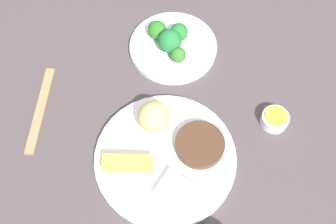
% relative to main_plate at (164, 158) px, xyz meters
% --- Properties ---
extents(tabletop, '(2.20, 2.20, 0.02)m').
position_rel_main_plate_xyz_m(tabletop, '(0.00, 0.02, -0.02)').
color(tabletop, '#483E3F').
rests_on(tabletop, ground).
extents(main_plate, '(0.29, 0.29, 0.02)m').
position_rel_main_plate_xyz_m(main_plate, '(0.00, 0.00, 0.00)').
color(main_plate, white).
rests_on(main_plate, tabletop).
extents(rice_scoop, '(0.07, 0.07, 0.07)m').
position_rel_main_plate_xyz_m(rice_scoop, '(-0.04, 0.06, 0.04)').
color(rice_scoop, tan).
rests_on(rice_scoop, main_plate).
extents(spring_roll, '(0.10, 0.05, 0.03)m').
position_rel_main_plate_xyz_m(spring_roll, '(-0.06, -0.04, 0.02)').
color(spring_roll, gold).
rests_on(spring_roll, main_plate).
extents(crab_rangoon_wonton, '(0.08, 0.08, 0.02)m').
position_rel_main_plate_xyz_m(crab_rangoon_wonton, '(0.04, -0.06, 0.02)').
color(crab_rangoon_wonton, beige).
rests_on(crab_rangoon_wonton, main_plate).
extents(stir_fry_heap, '(0.10, 0.10, 0.02)m').
position_rel_main_plate_xyz_m(stir_fry_heap, '(0.06, 0.04, 0.02)').
color(stir_fry_heap, '#482E1E').
rests_on(stir_fry_heap, main_plate).
extents(broccoli_plate, '(0.21, 0.21, 0.01)m').
position_rel_main_plate_xyz_m(broccoli_plate, '(-0.05, 0.28, -0.00)').
color(broccoli_plate, white).
rests_on(broccoli_plate, tabletop).
extents(broccoli_floret_0, '(0.06, 0.06, 0.06)m').
position_rel_main_plate_xyz_m(broccoli_floret_0, '(-0.06, 0.27, 0.03)').
color(broccoli_floret_0, '#216F34').
rests_on(broccoli_floret_0, broccoli_plate).
extents(broccoli_floret_1, '(0.04, 0.04, 0.04)m').
position_rel_main_plate_xyz_m(broccoli_floret_1, '(-0.05, 0.31, 0.03)').
color(broccoli_floret_1, '#24702C').
rests_on(broccoli_floret_1, broccoli_plate).
extents(broccoli_floret_2, '(0.04, 0.04, 0.04)m').
position_rel_main_plate_xyz_m(broccoli_floret_2, '(-0.10, 0.30, 0.03)').
color(broccoli_floret_2, '#296F23').
rests_on(broccoli_floret_2, broccoli_plate).
extents(broccoli_floret_3, '(0.04, 0.04, 0.04)m').
position_rel_main_plate_xyz_m(broccoli_floret_3, '(-0.03, 0.24, 0.02)').
color(broccoli_floret_3, '#346E25').
rests_on(broccoli_floret_3, broccoli_plate).
extents(sauce_ramekin_hot_mustard, '(0.06, 0.06, 0.03)m').
position_rel_main_plate_xyz_m(sauce_ramekin_hot_mustard, '(0.21, 0.14, 0.00)').
color(sauce_ramekin_hot_mustard, white).
rests_on(sauce_ramekin_hot_mustard, tabletop).
extents(sauce_ramekin_hot_mustard_liquid, '(0.05, 0.05, 0.00)m').
position_rel_main_plate_xyz_m(sauce_ramekin_hot_mustard_liquid, '(0.21, 0.14, 0.02)').
color(sauce_ramekin_hot_mustard_liquid, yellow).
rests_on(sauce_ramekin_hot_mustard_liquid, sauce_ramekin_hot_mustard).
extents(chopsticks_pair, '(0.06, 0.22, 0.01)m').
position_rel_main_plate_xyz_m(chopsticks_pair, '(-0.29, 0.04, -0.00)').
color(chopsticks_pair, '#A17953').
rests_on(chopsticks_pair, tabletop).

